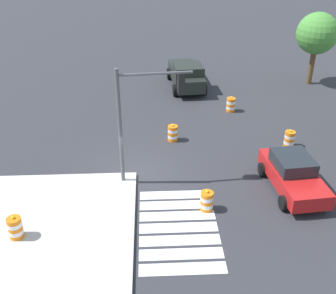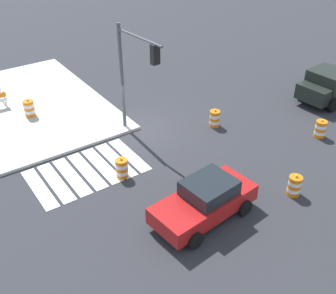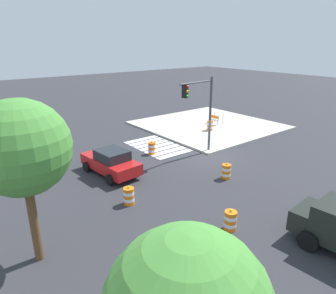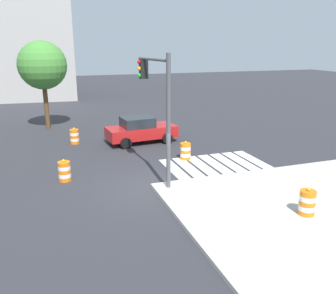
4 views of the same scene
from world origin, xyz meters
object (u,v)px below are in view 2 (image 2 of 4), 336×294
object	(u,v)px
traffic_barrel_median_far	(320,129)
traffic_barrel_on_sidewalk	(29,108)
sports_car	(205,200)
traffic_barrel_near_corner	(215,118)
traffic_barrel_median_near	(294,186)
traffic_light_pole	(135,65)
traffic_barrel_crosswalk_end	(122,168)
pickup_truck	(332,84)

from	to	relation	value
traffic_barrel_median_far	traffic_barrel_on_sidewalk	distance (m)	15.66
sports_car	traffic_barrel_on_sidewalk	distance (m)	12.14
traffic_barrel_near_corner	traffic_barrel_median_near	world-z (taller)	same
traffic_barrel_on_sidewalk	traffic_light_pole	xyz separation A→B (m)	(-3.90, 5.11, 3.31)
traffic_barrel_median_near	traffic_light_pole	size ratio (longest dim) A/B	0.19
sports_car	traffic_barrel_median_far	world-z (taller)	sports_car
traffic_barrel_median_far	traffic_barrel_median_near	bearing A→B (deg)	26.51
traffic_barrel_crosswalk_end	traffic_barrel_median_near	world-z (taller)	same
pickup_truck	traffic_light_pole	size ratio (longest dim) A/B	0.96
pickup_truck	sports_car	bearing A→B (deg)	16.27
sports_car	traffic_barrel_median_near	size ratio (longest dim) A/B	4.37
traffic_barrel_median_far	pickup_truck	bearing A→B (deg)	-149.08
traffic_barrel_near_corner	traffic_barrel_crosswalk_end	world-z (taller)	same
traffic_light_pole	pickup_truck	bearing A→B (deg)	166.16
traffic_barrel_median_far	traffic_light_pole	size ratio (longest dim) A/B	0.19
traffic_barrel_near_corner	traffic_barrel_median_far	world-z (taller)	same
traffic_light_pole	traffic_barrel_crosswalk_end	bearing A→B (deg)	47.04
traffic_barrel_near_corner	traffic_light_pole	world-z (taller)	traffic_light_pole
traffic_barrel_median_far	traffic_barrel_on_sidewalk	size ratio (longest dim) A/B	1.00
traffic_barrel_on_sidewalk	traffic_barrel_median_far	bearing A→B (deg)	137.79
pickup_truck	traffic_barrel_crosswalk_end	xyz separation A→B (m)	(14.24, -0.37, -0.52)
traffic_barrel_median_near	traffic_barrel_on_sidewalk	world-z (taller)	traffic_barrel_on_sidewalk
sports_car	traffic_barrel_near_corner	xyz separation A→B (m)	(-4.95, -5.22, -0.36)
sports_car	traffic_barrel_median_near	distance (m)	4.13
traffic_barrel_near_corner	traffic_barrel_on_sidewalk	xyz separation A→B (m)	(7.85, -6.57, 0.15)
traffic_barrel_near_corner	traffic_barrel_median_near	xyz separation A→B (m)	(0.99, 6.32, 0.00)
traffic_barrel_crosswalk_end	traffic_barrel_median_far	size ratio (longest dim) A/B	1.00
pickup_truck	traffic_barrel_near_corner	distance (m)	8.07
traffic_barrel_near_corner	traffic_barrel_crosswalk_end	distance (m)	6.42
traffic_barrel_near_corner	traffic_barrel_on_sidewalk	distance (m)	10.23
traffic_barrel_median_near	traffic_light_pole	bearing A→B (deg)	-69.18
traffic_barrel_crosswalk_end	sports_car	bearing A→B (deg)	108.39
pickup_truck	traffic_barrel_median_near	distance (m)	10.16
traffic_barrel_median_near	traffic_barrel_on_sidewalk	size ratio (longest dim) A/B	1.00
traffic_barrel_near_corner	traffic_light_pole	bearing A→B (deg)	-20.33
traffic_barrel_on_sidewalk	traffic_light_pole	size ratio (longest dim) A/B	0.19
sports_car	traffic_light_pole	bearing A→B (deg)	-98.54
traffic_barrel_near_corner	traffic_barrel_on_sidewalk	bearing A→B (deg)	-39.94
traffic_light_pole	sports_car	bearing A→B (deg)	81.46
pickup_truck	traffic_barrel_on_sidewalk	bearing A→B (deg)	-27.00
pickup_truck	traffic_barrel_median_far	world-z (taller)	pickup_truck
traffic_barrel_near_corner	traffic_barrel_on_sidewalk	world-z (taller)	traffic_barrel_on_sidewalk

